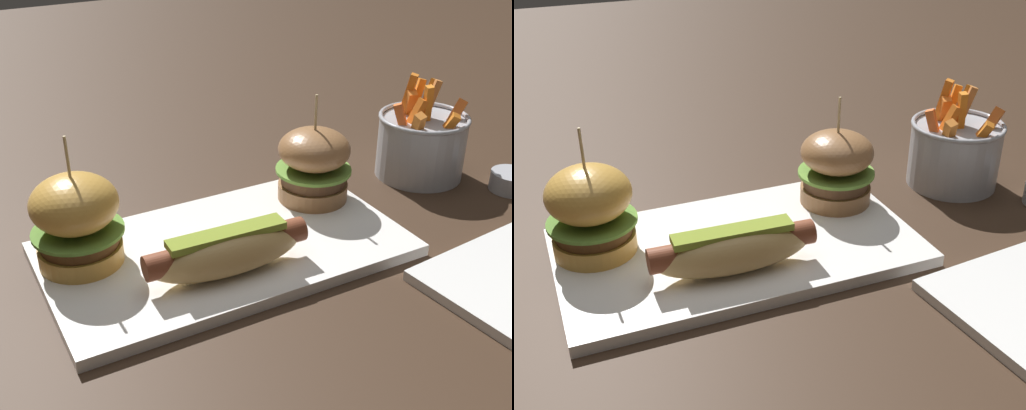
% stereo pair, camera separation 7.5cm
% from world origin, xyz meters
% --- Properties ---
extents(ground_plane, '(3.00, 3.00, 0.00)m').
position_xyz_m(ground_plane, '(0.00, 0.00, 0.00)').
color(ground_plane, '#382619').
extents(platter_main, '(0.41, 0.23, 0.01)m').
position_xyz_m(platter_main, '(0.00, 0.00, 0.01)').
color(platter_main, white).
rests_on(platter_main, ground).
extents(hot_dog, '(0.18, 0.06, 0.05)m').
position_xyz_m(hot_dog, '(-0.02, -0.05, 0.04)').
color(hot_dog, tan).
rests_on(hot_dog, platter_main).
extents(slider_left, '(0.10, 0.10, 0.15)m').
position_xyz_m(slider_left, '(-0.15, 0.04, 0.07)').
color(slider_left, gold).
rests_on(slider_left, platter_main).
extents(slider_right, '(0.10, 0.10, 0.14)m').
position_xyz_m(slider_right, '(0.15, 0.05, 0.06)').
color(slider_right, '#96663E').
rests_on(slider_right, platter_main).
extents(fries_bucket, '(0.13, 0.13, 0.14)m').
position_xyz_m(fries_bucket, '(0.34, 0.06, 0.05)').
color(fries_bucket, '#A8AAB2').
rests_on(fries_bucket, ground).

